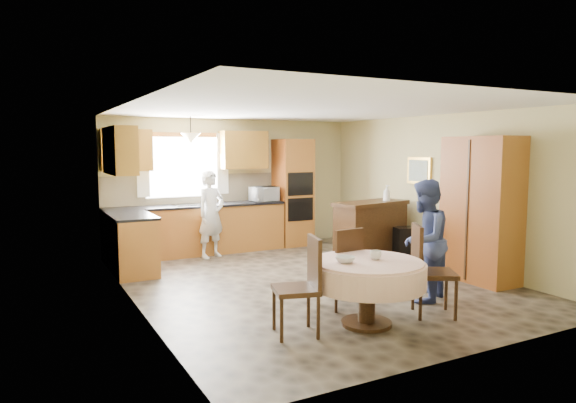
# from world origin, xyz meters

# --- Properties ---
(floor) EXTENTS (5.00, 6.00, 0.01)m
(floor) POSITION_xyz_m (0.00, 0.00, 0.00)
(floor) COLOR brown
(floor) RESTS_ON ground
(ceiling) EXTENTS (5.00, 6.00, 0.01)m
(ceiling) POSITION_xyz_m (0.00, 0.00, 2.50)
(ceiling) COLOR white
(ceiling) RESTS_ON wall_back
(wall_back) EXTENTS (5.00, 0.02, 2.50)m
(wall_back) POSITION_xyz_m (0.00, 3.00, 1.25)
(wall_back) COLOR tan
(wall_back) RESTS_ON floor
(wall_front) EXTENTS (5.00, 0.02, 2.50)m
(wall_front) POSITION_xyz_m (0.00, -3.00, 1.25)
(wall_front) COLOR tan
(wall_front) RESTS_ON floor
(wall_left) EXTENTS (0.02, 6.00, 2.50)m
(wall_left) POSITION_xyz_m (-2.50, 0.00, 1.25)
(wall_left) COLOR tan
(wall_left) RESTS_ON floor
(wall_right) EXTENTS (0.02, 6.00, 2.50)m
(wall_right) POSITION_xyz_m (2.50, 0.00, 1.25)
(wall_right) COLOR tan
(wall_right) RESTS_ON floor
(window) EXTENTS (1.40, 0.03, 1.10)m
(window) POSITION_xyz_m (-1.00, 2.98, 1.60)
(window) COLOR white
(window) RESTS_ON wall_back
(curtain_left) EXTENTS (0.22, 0.02, 1.15)m
(curtain_left) POSITION_xyz_m (-1.75, 2.93, 1.65)
(curtain_left) COLOR white
(curtain_left) RESTS_ON wall_back
(curtain_right) EXTENTS (0.22, 0.02, 1.15)m
(curtain_right) POSITION_xyz_m (-0.25, 2.93, 1.65)
(curtain_right) COLOR white
(curtain_right) RESTS_ON wall_back
(base_cab_back) EXTENTS (3.30, 0.60, 0.88)m
(base_cab_back) POSITION_xyz_m (-0.85, 2.70, 0.44)
(base_cab_back) COLOR #B1762F
(base_cab_back) RESTS_ON floor
(counter_back) EXTENTS (3.30, 0.64, 0.04)m
(counter_back) POSITION_xyz_m (-0.85, 2.70, 0.90)
(counter_back) COLOR black
(counter_back) RESTS_ON base_cab_back
(base_cab_left) EXTENTS (0.60, 1.20, 0.88)m
(base_cab_left) POSITION_xyz_m (-2.20, 1.80, 0.44)
(base_cab_left) COLOR #B1762F
(base_cab_left) RESTS_ON floor
(counter_left) EXTENTS (0.64, 1.20, 0.04)m
(counter_left) POSITION_xyz_m (-2.20, 1.80, 0.90)
(counter_left) COLOR black
(counter_left) RESTS_ON base_cab_left
(backsplash) EXTENTS (3.30, 0.02, 0.55)m
(backsplash) POSITION_xyz_m (-0.85, 2.99, 1.18)
(backsplash) COLOR beige
(backsplash) RESTS_ON wall_back
(wall_cab_left) EXTENTS (0.85, 0.33, 0.72)m
(wall_cab_left) POSITION_xyz_m (-2.05, 2.83, 1.91)
(wall_cab_left) COLOR #AD7B2B
(wall_cab_left) RESTS_ON wall_back
(wall_cab_right) EXTENTS (0.90, 0.33, 0.72)m
(wall_cab_right) POSITION_xyz_m (0.15, 2.83, 1.91)
(wall_cab_right) COLOR #AD7B2B
(wall_cab_right) RESTS_ON wall_back
(wall_cab_side) EXTENTS (0.33, 1.20, 0.72)m
(wall_cab_side) POSITION_xyz_m (-2.33, 1.80, 1.91)
(wall_cab_side) COLOR #AD7B2B
(wall_cab_side) RESTS_ON wall_left
(oven_tower) EXTENTS (0.66, 0.62, 2.12)m
(oven_tower) POSITION_xyz_m (1.15, 2.69, 1.06)
(oven_tower) COLOR #B1762F
(oven_tower) RESTS_ON floor
(oven_upper) EXTENTS (0.56, 0.01, 0.45)m
(oven_upper) POSITION_xyz_m (1.15, 2.38, 1.25)
(oven_upper) COLOR black
(oven_upper) RESTS_ON oven_tower
(oven_lower) EXTENTS (0.56, 0.01, 0.45)m
(oven_lower) POSITION_xyz_m (1.15, 2.38, 0.75)
(oven_lower) COLOR black
(oven_lower) RESTS_ON oven_tower
(pendant) EXTENTS (0.36, 0.36, 0.18)m
(pendant) POSITION_xyz_m (-1.00, 2.50, 2.12)
(pendant) COLOR beige
(pendant) RESTS_ON ceiling
(sideboard) EXTENTS (1.45, 0.82, 0.98)m
(sideboard) POSITION_xyz_m (1.58, 0.69, 0.49)
(sideboard) COLOR #3C2310
(sideboard) RESTS_ON floor
(space_heater) EXTENTS (0.50, 0.40, 0.61)m
(space_heater) POSITION_xyz_m (2.09, 0.34, 0.31)
(space_heater) COLOR black
(space_heater) RESTS_ON floor
(cupboard) EXTENTS (0.55, 1.11, 2.12)m
(cupboard) POSITION_xyz_m (2.22, -1.09, 1.06)
(cupboard) COLOR #B1762F
(cupboard) RESTS_ON floor
(dining_table) EXTENTS (1.27, 1.27, 0.72)m
(dining_table) POSITION_xyz_m (-0.39, -1.86, 0.56)
(dining_table) COLOR #3C2310
(dining_table) RESTS_ON floor
(chair_left) EXTENTS (0.55, 0.55, 1.03)m
(chair_left) POSITION_xyz_m (-1.14, -1.77, 0.57)
(chair_left) COLOR #3C2310
(chair_left) RESTS_ON floor
(chair_back) EXTENTS (0.46, 0.46, 0.99)m
(chair_back) POSITION_xyz_m (-0.28, -1.23, 0.55)
(chair_back) COLOR #3C2310
(chair_back) RESTS_ON floor
(chair_right) EXTENTS (0.63, 0.63, 1.07)m
(chair_right) POSITION_xyz_m (0.43, -1.91, 0.59)
(chair_right) COLOR #3C2310
(chair_right) RESTS_ON floor
(framed_picture) EXTENTS (0.06, 0.57, 0.47)m
(framed_picture) POSITION_xyz_m (2.47, 0.50, 1.55)
(framed_picture) COLOR gold
(framed_picture) RESTS_ON wall_right
(microwave) EXTENTS (0.54, 0.40, 0.28)m
(microwave) POSITION_xyz_m (0.49, 2.65, 1.06)
(microwave) COLOR silver
(microwave) RESTS_ON counter_back
(person_sink) EXTENTS (0.67, 0.56, 1.55)m
(person_sink) POSITION_xyz_m (-0.72, 2.30, 0.78)
(person_sink) COLOR silver
(person_sink) RESTS_ON floor
(person_dining) EXTENTS (0.95, 0.89, 1.56)m
(person_dining) POSITION_xyz_m (0.80, -1.46, 0.78)
(person_dining) COLOR #37437A
(person_dining) RESTS_ON floor
(bowl_sideboard) EXTENTS (0.31, 0.31, 0.06)m
(bowl_sideboard) POSITION_xyz_m (1.36, 0.69, 1.01)
(bowl_sideboard) COLOR #B2B2B2
(bowl_sideboard) RESTS_ON sideboard
(bottle_sideboard) EXTENTS (0.16, 0.16, 0.33)m
(bottle_sideboard) POSITION_xyz_m (1.92, 0.69, 1.14)
(bottle_sideboard) COLOR silver
(bottle_sideboard) RESTS_ON sideboard
(cup_table) EXTENTS (0.15, 0.15, 0.10)m
(cup_table) POSITION_xyz_m (-0.28, -1.86, 0.77)
(cup_table) COLOR #B2B2B2
(cup_table) RESTS_ON dining_table
(bowl_table) EXTENTS (0.27, 0.27, 0.07)m
(bowl_table) POSITION_xyz_m (-0.66, -1.83, 0.76)
(bowl_table) COLOR #B2B2B2
(bowl_table) RESTS_ON dining_table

